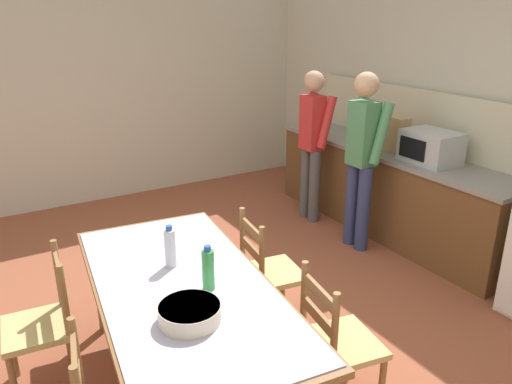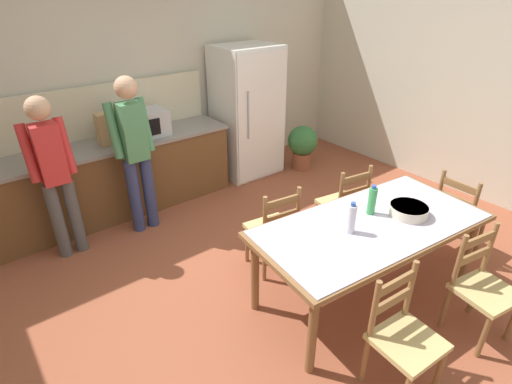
{
  "view_description": "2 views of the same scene",
  "coord_description": "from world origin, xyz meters",
  "px_view_note": "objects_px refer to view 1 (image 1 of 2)",
  "views": [
    {
      "loc": [
        2.87,
        -1.53,
        2.27
      ],
      "look_at": [
        0.03,
        0.16,
        1.05
      ],
      "focal_mm": 35.0,
      "sensor_mm": 36.0,
      "label": 1
    },
    {
      "loc": [
        -1.98,
        -2.21,
        2.55
      ],
      "look_at": [
        -0.06,
        0.22,
        0.91
      ],
      "focal_mm": 28.0,
      "sensor_mm": 36.0,
      "label": 2
    }
  ],
  "objects_px": {
    "chair_side_far_right": "(337,343)",
    "bottle_near_centre": "(170,247)",
    "serving_bowl": "(190,312)",
    "person_at_sink": "(312,139)",
    "dining_table": "(184,296)",
    "bottle_off_centre": "(208,269)",
    "paper_bag": "(396,134)",
    "microwave": "(431,147)",
    "chair_side_near_left": "(44,325)",
    "person_at_counter": "(362,153)",
    "chair_side_far_left": "(268,273)"
  },
  "relations": [
    {
      "from": "serving_bowl",
      "to": "bottle_off_centre",
      "type": "bearing_deg",
      "value": 136.72
    },
    {
      "from": "paper_bag",
      "to": "person_at_counter",
      "type": "height_order",
      "value": "person_at_counter"
    },
    {
      "from": "bottle_near_centre",
      "to": "person_at_counter",
      "type": "relative_size",
      "value": 0.16
    },
    {
      "from": "microwave",
      "to": "chair_side_near_left",
      "type": "height_order",
      "value": "microwave"
    },
    {
      "from": "chair_side_far_left",
      "to": "person_at_sink",
      "type": "bearing_deg",
      "value": -37.17
    },
    {
      "from": "microwave",
      "to": "chair_side_near_left",
      "type": "relative_size",
      "value": 0.55
    },
    {
      "from": "paper_bag",
      "to": "chair_side_near_left",
      "type": "xyz_separation_m",
      "value": [
        0.6,
        -3.53,
        -0.64
      ]
    },
    {
      "from": "paper_bag",
      "to": "bottle_off_centre",
      "type": "relative_size",
      "value": 1.33
    },
    {
      "from": "microwave",
      "to": "bottle_near_centre",
      "type": "bearing_deg",
      "value": -80.97
    },
    {
      "from": "chair_side_far_left",
      "to": "dining_table",
      "type": "bearing_deg",
      "value": 122.42
    },
    {
      "from": "microwave",
      "to": "bottle_off_centre",
      "type": "relative_size",
      "value": 1.85
    },
    {
      "from": "dining_table",
      "to": "person_at_counter",
      "type": "relative_size",
      "value": 1.21
    },
    {
      "from": "bottle_off_centre",
      "to": "chair_side_near_left",
      "type": "bearing_deg",
      "value": -128.11
    },
    {
      "from": "chair_side_near_left",
      "to": "person_at_counter",
      "type": "xyz_separation_m",
      "value": [
        -0.52,
        3.01,
        0.54
      ]
    },
    {
      "from": "bottle_off_centre",
      "to": "person_at_sink",
      "type": "distance_m",
      "value": 2.97
    },
    {
      "from": "person_at_counter",
      "to": "person_at_sink",
      "type": "bearing_deg",
      "value": 88.61
    },
    {
      "from": "chair_side_far_right",
      "to": "chair_side_near_left",
      "type": "bearing_deg",
      "value": 62.87
    },
    {
      "from": "chair_side_near_left",
      "to": "person_at_sink",
      "type": "bearing_deg",
      "value": 118.38
    },
    {
      "from": "dining_table",
      "to": "bottle_off_centre",
      "type": "distance_m",
      "value": 0.26
    },
    {
      "from": "serving_bowl",
      "to": "person_at_counter",
      "type": "xyz_separation_m",
      "value": [
        -1.4,
        2.41,
        0.15
      ]
    },
    {
      "from": "bottle_near_centre",
      "to": "serving_bowl",
      "type": "height_order",
      "value": "bottle_near_centre"
    },
    {
      "from": "serving_bowl",
      "to": "person_at_sink",
      "type": "xyz_separation_m",
      "value": [
        -2.21,
        2.43,
        0.11
      ]
    },
    {
      "from": "bottle_off_centre",
      "to": "person_at_counter",
      "type": "bearing_deg",
      "value": 118.1
    },
    {
      "from": "microwave",
      "to": "dining_table",
      "type": "relative_size",
      "value": 0.24
    },
    {
      "from": "bottle_off_centre",
      "to": "chair_side_far_left",
      "type": "height_order",
      "value": "bottle_off_centre"
    },
    {
      "from": "microwave",
      "to": "person_at_sink",
      "type": "height_order",
      "value": "person_at_sink"
    },
    {
      "from": "bottle_near_centre",
      "to": "chair_side_far_left",
      "type": "height_order",
      "value": "bottle_near_centre"
    },
    {
      "from": "chair_side_far_left",
      "to": "chair_side_far_right",
      "type": "distance_m",
      "value": 0.91
    },
    {
      "from": "bottle_off_centre",
      "to": "chair_side_far_right",
      "type": "xyz_separation_m",
      "value": [
        0.42,
        0.61,
        -0.46
      ]
    },
    {
      "from": "bottle_off_centre",
      "to": "bottle_near_centre",
      "type": "bearing_deg",
      "value": -167.41
    },
    {
      "from": "dining_table",
      "to": "bottle_near_centre",
      "type": "height_order",
      "value": "bottle_near_centre"
    },
    {
      "from": "person_at_counter",
      "to": "chair_side_near_left",
      "type": "bearing_deg",
      "value": -170.19
    },
    {
      "from": "serving_bowl",
      "to": "person_at_counter",
      "type": "relative_size",
      "value": 0.18
    },
    {
      "from": "microwave",
      "to": "bottle_near_centre",
      "type": "distance_m",
      "value": 2.83
    },
    {
      "from": "bottle_near_centre",
      "to": "person_at_counter",
      "type": "xyz_separation_m",
      "value": [
        -0.8,
        2.27,
        0.07
      ]
    },
    {
      "from": "bottle_near_centre",
      "to": "person_at_sink",
      "type": "height_order",
      "value": "person_at_sink"
    },
    {
      "from": "paper_bag",
      "to": "chair_side_near_left",
      "type": "relative_size",
      "value": 0.4
    },
    {
      "from": "bottle_near_centre",
      "to": "paper_bag",
      "type": "bearing_deg",
      "value": 107.65
    },
    {
      "from": "microwave",
      "to": "dining_table",
      "type": "height_order",
      "value": "microwave"
    },
    {
      "from": "dining_table",
      "to": "bottle_off_centre",
      "type": "height_order",
      "value": "bottle_off_centre"
    },
    {
      "from": "dining_table",
      "to": "microwave",
      "type": "bearing_deg",
      "value": 103.85
    },
    {
      "from": "bottle_near_centre",
      "to": "chair_side_near_left",
      "type": "distance_m",
      "value": 0.92
    },
    {
      "from": "serving_bowl",
      "to": "person_at_sink",
      "type": "distance_m",
      "value": 3.28
    },
    {
      "from": "person_at_sink",
      "to": "bottle_near_centre",
      "type": "bearing_deg",
      "value": -144.79
    },
    {
      "from": "chair_side_far_right",
      "to": "bottle_near_centre",
      "type": "bearing_deg",
      "value": 50.93
    },
    {
      "from": "serving_bowl",
      "to": "chair_side_far_left",
      "type": "distance_m",
      "value": 1.23
    },
    {
      "from": "paper_bag",
      "to": "person_at_sink",
      "type": "bearing_deg",
      "value": -146.11
    },
    {
      "from": "chair_side_near_left",
      "to": "chair_side_far_right",
      "type": "xyz_separation_m",
      "value": [
        1.07,
        1.44,
        0.0
      ]
    },
    {
      "from": "bottle_near_centre",
      "to": "serving_bowl",
      "type": "distance_m",
      "value": 0.61
    },
    {
      "from": "serving_bowl",
      "to": "person_at_sink",
      "type": "height_order",
      "value": "person_at_sink"
    }
  ]
}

